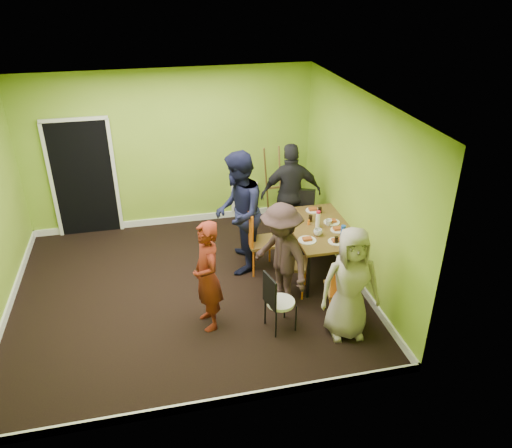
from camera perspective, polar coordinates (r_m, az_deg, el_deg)
The scene contains 28 objects.
ground at distance 7.50m, azimuth -7.68°, elevation -7.56°, with size 5.00×5.00×0.00m, color black.
room_walls at distance 7.01m, azimuth -8.41°, elevation -0.78°, with size 5.04×4.54×2.82m.
dining_table at distance 7.64m, azimuth 7.32°, elevation -0.67°, with size 0.90×1.50×0.75m.
chair_left_far at distance 7.60m, azimuth 0.05°, elevation -1.52°, with size 0.45×0.45×1.04m.
chair_left_near at distance 7.14m, azimuth 3.48°, elevation -3.70°, with size 0.56×0.56×1.04m.
chair_back_end at distance 8.34m, azimuth 5.27°, elevation 1.98°, with size 0.55×0.59×0.98m.
chair_front_end at distance 6.65m, azimuth 9.92°, elevation -7.06°, with size 0.46×0.47×0.98m.
chair_bentwood at distance 6.47m, azimuth 2.39°, elevation -8.62°, with size 0.41×0.40×0.85m.
easel at distance 8.96m, azimuth 2.54°, elevation 4.39°, with size 0.61×0.57×1.52m.
plate_near_left at distance 7.79m, azimuth 4.37°, elevation 0.61°, with size 0.26×0.26×0.01m, color white.
plate_near_right at distance 7.21m, azimuth 5.87°, elevation -1.87°, with size 0.26×0.26×0.01m, color white.
plate_far_back at distance 8.08m, azimuth 6.51°, elevation 1.56°, with size 0.23×0.23×0.01m, color white.
plate_far_front at distance 7.23m, azimuth 9.18°, elevation -1.99°, with size 0.24×0.24×0.01m, color white.
plate_wall_back at distance 7.75m, azimuth 8.65°, elevation 0.21°, with size 0.25×0.25×0.01m, color white.
plate_wall_front at distance 7.54m, azimuth 9.31°, elevation -0.68°, with size 0.22×0.22×0.01m, color white.
thermos at distance 7.54m, azimuth 7.09°, elevation 0.44°, with size 0.07×0.07×0.24m, color white.
blue_bottle at distance 7.34m, azimuth 9.92°, elevation -0.82°, with size 0.07×0.07×0.18m, color #1847B5.
orange_bottle at distance 7.64m, azimuth 6.04°, elevation 0.20°, with size 0.03×0.03×0.08m, color orange.
glass_mid at distance 7.73m, azimuth 6.24°, elevation 0.65°, with size 0.06×0.06×0.10m, color black.
glass_back at distance 8.01m, azimuth 7.30°, elevation 1.59°, with size 0.06×0.06×0.09m, color black.
glass_front at distance 7.18m, azimuth 9.17°, elevation -1.83°, with size 0.06×0.06×0.10m, color black.
cup_a at distance 7.35m, azimuth 7.09°, elevation -0.94°, with size 0.13×0.13×0.10m, color white.
cup_b at distance 7.65m, azimuth 8.30°, elevation 0.16°, with size 0.10×0.10×0.09m, color white.
person_standing at distance 6.41m, azimuth -5.60°, elevation -5.97°, with size 0.55×0.36×1.52m, color maroon.
person_left_far at distance 7.50m, azimuth -2.03°, elevation 1.25°, with size 0.93×0.72×1.91m, color black.
person_left_near at distance 6.76m, azimuth 2.87°, elevation -3.72°, with size 1.00×0.58×1.55m, color #302020.
person_back_end at distance 8.35m, azimuth 4.02°, elevation 3.45°, with size 1.02×0.43×1.74m, color black.
person_front_end at distance 6.34m, azimuth 10.71°, elevation -6.73°, with size 0.75×0.49×1.53m, color gray.
Camera 1 is at (-0.36, -6.12, 4.31)m, focal length 35.00 mm.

